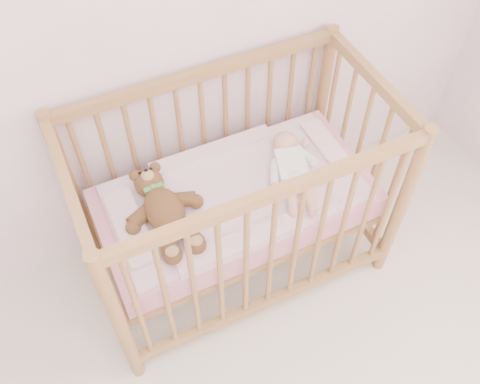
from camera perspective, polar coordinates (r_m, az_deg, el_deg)
wall_back at (r=2.04m, az=-16.86°, el=18.10°), size 4.00×0.02×2.70m
crib at (r=2.41m, az=-0.51°, el=-0.92°), size 1.36×0.76×1.00m
mattress at (r=2.42m, az=-0.50°, el=-1.14°), size 1.22×0.62×0.13m
blanket at (r=2.36m, az=-0.52°, el=-0.04°), size 1.10×0.58×0.06m
baby at (r=2.38m, az=5.55°, el=2.90°), size 0.37×0.54×0.12m
teddy_bear at (r=2.22m, az=-8.07°, el=-1.90°), size 0.38×0.52×0.14m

